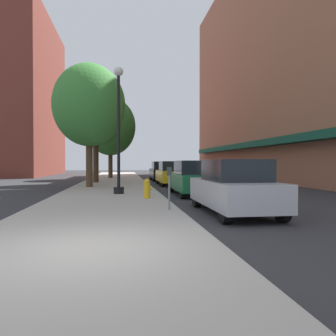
# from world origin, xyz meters

# --- Properties ---
(ground_plane) EXTENTS (90.00, 90.00, 0.00)m
(ground_plane) POSITION_xyz_m (4.00, 18.00, 0.00)
(ground_plane) COLOR #2D2D30
(sidewalk_slab) EXTENTS (4.80, 50.00, 0.12)m
(sidewalk_slab) POSITION_xyz_m (0.00, 19.00, 0.06)
(sidewalk_slab) COLOR #A8A399
(sidewalk_slab) RESTS_ON ground
(building_right_brick) EXTENTS (6.80, 40.00, 21.74)m
(building_right_brick) POSITION_xyz_m (14.99, 22.00, 10.85)
(building_right_brick) COLOR #9E6047
(building_right_brick) RESTS_ON ground
(building_far_background) EXTENTS (6.80, 18.00, 19.10)m
(building_far_background) POSITION_xyz_m (-11.01, 37.00, 9.53)
(building_far_background) COLOR brown
(building_far_background) RESTS_ON ground
(lamppost) EXTENTS (0.48, 0.48, 5.90)m
(lamppost) POSITION_xyz_m (0.45, 9.77, 3.20)
(lamppost) COLOR black
(lamppost) RESTS_ON sidewalk_slab
(fire_hydrant) EXTENTS (0.33, 0.26, 0.79)m
(fire_hydrant) POSITION_xyz_m (1.62, 7.62, 0.52)
(fire_hydrant) COLOR gold
(fire_hydrant) RESTS_ON sidewalk_slab
(parking_meter_near) EXTENTS (0.14, 0.09, 1.31)m
(parking_meter_near) POSITION_xyz_m (2.05, 4.29, 0.95)
(parking_meter_near) COLOR slate
(parking_meter_near) RESTS_ON sidewalk_slab
(tree_near) EXTENTS (3.97, 3.97, 7.25)m
(tree_near) POSITION_xyz_m (-1.30, 18.91, 5.07)
(tree_near) COLOR #422D1E
(tree_near) RESTS_ON sidewalk_slab
(tree_mid) EXTENTS (4.27, 4.27, 7.32)m
(tree_mid) POSITION_xyz_m (-1.32, 14.31, 4.97)
(tree_mid) COLOR #4C3823
(tree_mid) RESTS_ON sidewalk_slab
(tree_far) EXTENTS (4.77, 4.77, 7.62)m
(tree_far) POSITION_xyz_m (-0.50, 25.96, 4.99)
(tree_far) COLOR #422D1E
(tree_far) RESTS_ON sidewalk_slab
(car_silver) EXTENTS (1.80, 4.30, 1.66)m
(car_silver) POSITION_xyz_m (4.00, 3.96, 0.81)
(car_silver) COLOR black
(car_silver) RESTS_ON ground
(car_green) EXTENTS (1.80, 4.30, 1.66)m
(car_green) POSITION_xyz_m (4.00, 9.80, 0.81)
(car_green) COLOR black
(car_green) RESTS_ON ground
(car_yellow) EXTENTS (1.80, 4.30, 1.66)m
(car_yellow) POSITION_xyz_m (4.00, 16.74, 0.81)
(car_yellow) COLOR black
(car_yellow) RESTS_ON ground
(car_black) EXTENTS (1.80, 4.30, 1.66)m
(car_black) POSITION_xyz_m (4.00, 22.55, 0.81)
(car_black) COLOR black
(car_black) RESTS_ON ground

